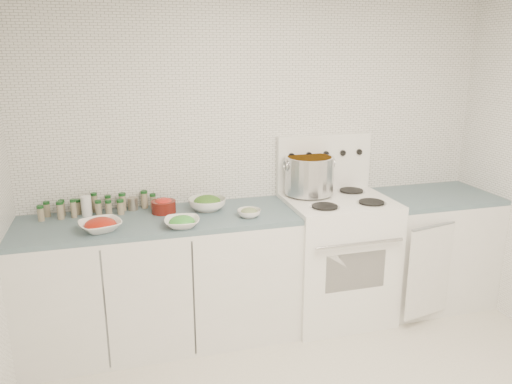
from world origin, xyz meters
The scene contains 13 objects.
room_walls centered at (0.00, 0.00, 1.56)m, with size 3.54×3.04×2.52m.
counter_left centered at (-0.82, 1.19, 0.45)m, with size 1.85×0.62×0.90m.
stove centered at (0.48, 1.19, 0.50)m, with size 0.76×0.70×1.36m.
counter_right centered at (1.30, 1.19, 0.45)m, with size 0.89×0.71×0.90m.
stock_pot centered at (0.31, 1.34, 1.10)m, with size 0.39×0.36×0.28m.
bowl_tomato centered at (-1.19, 1.05, 0.94)m, with size 0.32×0.32×0.09m.
bowl_snowpea centered at (-0.69, 0.98, 0.93)m, with size 0.25×0.25×0.07m.
bowl_broccoli centered at (-0.47, 1.29, 0.95)m, with size 0.31×0.31×0.11m.
bowl_zucchini centered at (-0.23, 1.06, 0.93)m, with size 0.20×0.20×0.06m.
bowl_pepper centered at (-0.78, 1.31, 0.95)m, with size 0.17×0.17×0.11m.
salt_canister centered at (-1.28, 1.38, 0.97)m, with size 0.07×0.07×0.14m, color white.
tin_can centered at (-0.98, 1.43, 0.94)m, with size 0.07×0.07×0.09m, color gray.
spice_cluster centered at (-1.22, 1.40, 0.96)m, with size 0.78×0.15×0.14m.
Camera 1 is at (-1.05, -2.03, 1.98)m, focal length 35.00 mm.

